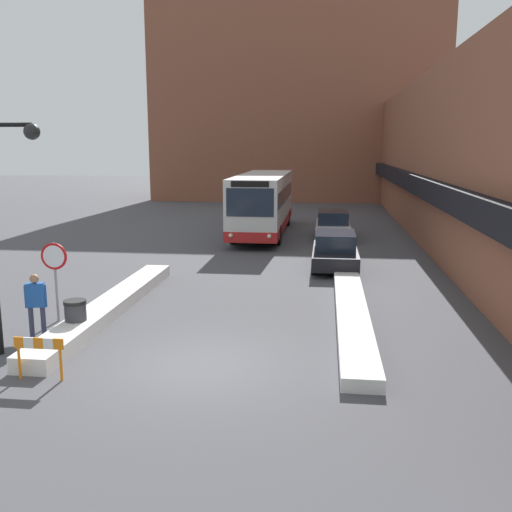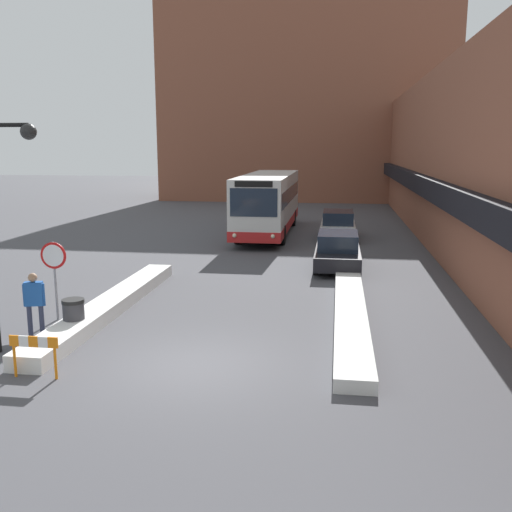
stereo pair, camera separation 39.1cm
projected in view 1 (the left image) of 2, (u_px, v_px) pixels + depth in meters
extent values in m
plane|color=#47474C|center=(200.00, 366.00, 12.98)|extent=(160.00, 160.00, 0.00)
cube|color=brown|center=(447.00, 157.00, 34.38)|extent=(5.00, 60.00, 8.55)
cube|color=black|center=(399.00, 177.00, 34.94)|extent=(0.50, 60.00, 0.90)
cube|color=brown|center=(297.00, 103.00, 52.42)|extent=(26.00, 8.00, 17.55)
cube|color=silver|center=(111.00, 305.00, 17.20)|extent=(0.90, 9.95, 0.40)
cube|color=silver|center=(352.00, 313.00, 16.50)|extent=(0.90, 10.35, 0.32)
cube|color=silver|center=(263.00, 201.00, 32.09)|extent=(2.54, 11.39, 2.95)
cube|color=red|center=(263.00, 222.00, 32.32)|extent=(2.56, 11.41, 0.52)
cube|color=#192333|center=(263.00, 193.00, 32.01)|extent=(2.56, 10.48, 0.81)
cube|color=#192333|center=(250.00, 203.00, 26.44)|extent=(2.23, 0.03, 1.33)
cube|color=black|center=(250.00, 184.00, 26.28)|extent=(1.78, 0.03, 0.28)
sphere|color=#F2EAC6|center=(231.00, 236.00, 26.84)|extent=(0.20, 0.20, 0.20)
sphere|color=#F2EAC6|center=(269.00, 236.00, 26.62)|extent=(0.20, 0.20, 0.20)
cylinder|color=black|center=(233.00, 234.00, 29.05)|extent=(0.28, 1.00, 1.00)
cylinder|color=black|center=(278.00, 235.00, 28.78)|extent=(0.28, 1.00, 1.00)
cylinder|color=black|center=(251.00, 217.00, 35.93)|extent=(0.28, 1.00, 1.00)
cylinder|color=black|center=(287.00, 218.00, 35.66)|extent=(0.28, 1.00, 1.00)
cube|color=black|center=(335.00, 255.00, 23.27)|extent=(1.79, 4.34, 0.55)
cube|color=#192333|center=(335.00, 240.00, 23.26)|extent=(1.58, 2.39, 0.66)
cylinder|color=black|center=(357.00, 268.00, 21.90)|extent=(0.20, 0.63, 0.63)
cylinder|color=black|center=(314.00, 267.00, 22.09)|extent=(0.20, 0.63, 0.63)
cylinder|color=black|center=(353.00, 255.00, 24.52)|extent=(0.20, 0.63, 0.63)
cylinder|color=black|center=(315.00, 254.00, 24.72)|extent=(0.20, 0.63, 0.63)
cube|color=silver|center=(333.00, 228.00, 30.85)|extent=(1.82, 4.53, 0.56)
cube|color=#192333|center=(333.00, 217.00, 30.85)|extent=(1.60, 2.49, 0.67)
cylinder|color=black|center=(349.00, 237.00, 29.43)|extent=(0.20, 0.63, 0.63)
cylinder|color=black|center=(317.00, 236.00, 29.62)|extent=(0.20, 0.63, 0.63)
cylinder|color=black|center=(347.00, 229.00, 32.17)|extent=(0.20, 0.63, 0.63)
cylinder|color=black|center=(318.00, 228.00, 32.36)|extent=(0.20, 0.63, 0.63)
cylinder|color=gray|center=(56.00, 282.00, 16.10)|extent=(0.07, 0.07, 2.27)
cylinder|color=red|center=(54.00, 256.00, 15.94)|extent=(0.76, 0.03, 0.76)
cylinder|color=white|center=(54.00, 256.00, 15.92)|extent=(0.62, 0.01, 0.62)
cylinder|color=black|center=(6.00, 125.00, 12.64)|extent=(1.20, 0.10, 0.10)
sphere|color=black|center=(32.00, 132.00, 12.60)|extent=(0.36, 0.36, 0.36)
cylinder|color=#333851|center=(32.00, 323.00, 14.78)|extent=(0.13, 0.13, 0.84)
cylinder|color=#333851|center=(44.00, 322.00, 14.83)|extent=(0.13, 0.13, 0.84)
cube|color=#1E51A3|center=(35.00, 295.00, 14.67)|extent=(0.50, 0.33, 0.63)
sphere|color=#9E7556|center=(34.00, 279.00, 14.58)|extent=(0.23, 0.23, 0.23)
cylinder|color=#1E51A3|center=(26.00, 296.00, 14.64)|extent=(0.10, 0.10, 0.60)
cylinder|color=#1E51A3|center=(45.00, 296.00, 14.71)|extent=(0.10, 0.10, 0.60)
cylinder|color=#38383D|center=(76.00, 319.00, 15.03)|extent=(0.56, 0.56, 0.85)
cylinder|color=black|center=(75.00, 302.00, 14.94)|extent=(0.59, 0.59, 0.10)
cylinder|color=orange|center=(19.00, 363.00, 12.21)|extent=(0.06, 0.06, 0.70)
cylinder|color=orange|center=(61.00, 365.00, 12.10)|extent=(0.06, 0.06, 0.70)
cube|color=orange|center=(19.00, 342.00, 12.11)|extent=(0.22, 0.04, 0.24)
cube|color=white|center=(29.00, 343.00, 12.09)|extent=(0.22, 0.04, 0.24)
cube|color=orange|center=(39.00, 343.00, 12.06)|extent=(0.22, 0.04, 0.24)
cube|color=white|center=(48.00, 344.00, 12.04)|extent=(0.22, 0.04, 0.24)
cube|color=orange|center=(58.00, 344.00, 12.01)|extent=(0.22, 0.04, 0.24)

